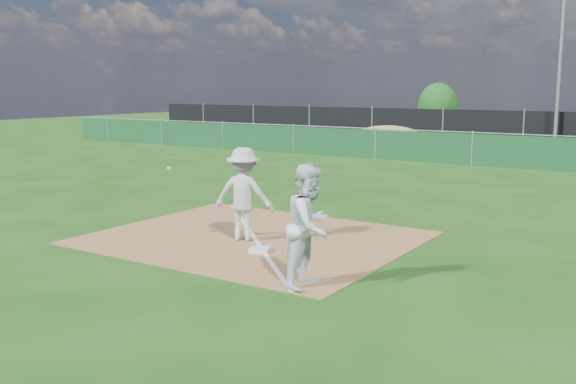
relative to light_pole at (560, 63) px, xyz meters
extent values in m
plane|color=#16400D|center=(-1.50, -12.70, -4.00)|extent=(90.00, 90.00, 0.00)
cube|color=brown|center=(-1.50, -21.70, -3.99)|extent=(6.00, 5.00, 0.02)
cube|color=white|center=(-1.50, -21.70, -3.98)|extent=(5.01, 5.01, 0.01)
cube|color=#0F3A1C|center=(-1.50, -7.70, -3.40)|extent=(44.00, 0.05, 1.20)
ellipsoid|color=olive|center=(-6.50, -4.20, -3.42)|extent=(3.38, 2.60, 1.17)
cube|color=black|center=(-1.50, 0.30, -3.10)|extent=(46.00, 0.04, 1.80)
cube|color=black|center=(-1.50, 5.30, -4.00)|extent=(46.00, 9.00, 0.01)
cylinder|color=slate|center=(0.00, 0.00, 0.00)|extent=(0.16, 0.16, 8.00)
cube|color=silver|center=(-0.75, -22.55, -3.94)|extent=(0.43, 0.43, 0.07)
imported|color=silver|center=(-1.54, -21.97, -3.08)|extent=(1.31, 1.01, 1.80)
sphere|color=white|center=(-3.36, -22.09, -2.69)|extent=(0.08, 0.08, 0.08)
imported|color=silver|center=(1.01, -23.74, -3.07)|extent=(0.74, 0.93, 1.86)
imported|color=#A3A6AB|center=(-7.71, 5.55, -3.26)|extent=(4.50, 2.36, 1.46)
imported|color=black|center=(-1.69, 4.70, -3.23)|extent=(4.86, 3.25, 1.52)
cylinder|color=#382316|center=(-9.68, 10.99, -3.55)|extent=(0.24, 0.24, 0.90)
ellipsoid|color=#134313|center=(-9.68, 10.99, -2.36)|extent=(2.69, 2.69, 3.09)
camera|label=1|loc=(5.79, -31.70, -1.03)|focal=40.00mm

